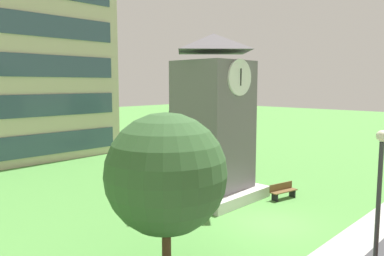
% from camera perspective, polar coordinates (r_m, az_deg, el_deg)
% --- Properties ---
extents(ground_plane, '(160.00, 160.00, 0.00)m').
position_cam_1_polar(ground_plane, '(18.86, 11.49, -13.80)').
color(ground_plane, '#4C893D').
extents(kerb_strip, '(120.00, 1.60, 0.01)m').
position_cam_1_polar(kerb_strip, '(17.34, 22.42, -16.06)').
color(kerb_strip, '#9E9E99').
rests_on(kerb_strip, ground).
extents(clock_tower, '(4.78, 4.78, 9.33)m').
position_cam_1_polar(clock_tower, '(21.71, 3.20, 0.25)').
color(clock_tower, slate).
rests_on(clock_tower, ground).
extents(park_bench, '(1.86, 0.86, 0.88)m').
position_cam_1_polar(park_bench, '(22.62, 13.50, -9.14)').
color(park_bench, brown).
rests_on(park_bench, ground).
extents(street_lamp, '(0.36, 0.36, 5.16)m').
position_cam_1_polar(street_lamp, '(13.21, 26.29, -8.51)').
color(street_lamp, '#333338').
rests_on(street_lamp, ground).
extents(tree_near_tower, '(3.77, 3.77, 5.81)m').
position_cam_1_polar(tree_near_tower, '(31.56, -0.16, 1.87)').
color(tree_near_tower, '#513823').
rests_on(tree_near_tower, ground).
extents(tree_streetside, '(4.23, 4.23, 5.61)m').
position_cam_1_polar(tree_streetside, '(13.10, -3.94, -6.91)').
color(tree_streetside, '#513823').
rests_on(tree_streetside, ground).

